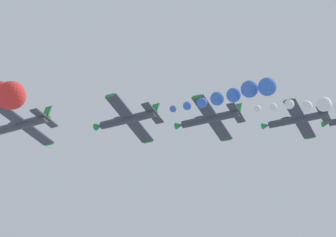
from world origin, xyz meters
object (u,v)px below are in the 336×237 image
at_px(airplane_left_inner, 21,125).
at_px(airplane_left_outer, 209,119).
at_px(airplane_right_inner, 127,119).
at_px(airplane_right_outer, 296,120).

xyz_separation_m(airplane_left_inner, airplane_left_outer, (19.14, -16.35, 3.31)).
xyz_separation_m(airplane_right_inner, airplane_left_outer, (8.95, -7.62, 1.28)).
bearing_deg(airplane_left_inner, airplane_right_outer, -39.03).
bearing_deg(airplane_left_outer, airplane_right_outer, -36.50).
bearing_deg(airplane_right_inner, airplane_right_outer, -38.24).
relative_size(airplane_left_inner, airplane_right_outer, 1.00).
xyz_separation_m(airplane_left_inner, airplane_right_outer, (30.89, -25.04, 5.01)).
bearing_deg(airplane_right_outer, airplane_left_outer, 143.50).
xyz_separation_m(airplane_left_inner, airplane_right_inner, (10.19, -8.73, 2.04)).
bearing_deg(airplane_right_inner, airplane_left_inner, 139.41).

